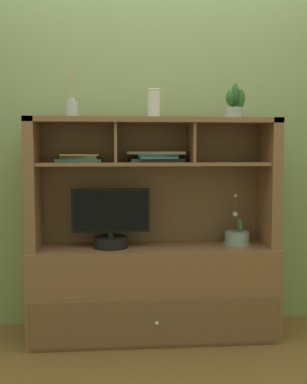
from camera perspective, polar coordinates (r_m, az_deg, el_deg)
floor_plane at (r=2.99m, az=0.00°, el=-17.07°), size 6.00×6.00×0.02m
back_wall at (r=3.02m, az=-0.38°, el=10.44°), size 6.00×0.02×2.80m
media_console at (r=2.86m, az=-0.01°, el=-9.31°), size 1.46×0.45×1.30m
tv_monitor at (r=2.77m, az=-5.23°, el=-3.78°), size 0.46×0.20×0.35m
potted_orchid at (r=2.92m, az=10.13°, el=-5.48°), size 0.17×0.17×0.31m
magazine_stack_left at (r=2.81m, az=0.35°, el=4.31°), size 0.36×0.23×0.06m
magazine_stack_centre at (r=2.80m, az=-8.97°, el=4.07°), size 0.27×0.21×0.05m
diffuser_bottle at (r=2.80m, az=-9.89°, el=9.92°), size 0.07×0.07×0.30m
potted_succulent at (r=2.84m, az=9.81°, el=10.53°), size 0.12×0.12×0.20m
ceramic_vase at (r=2.75m, az=0.05°, el=10.73°), size 0.08×0.08×0.17m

